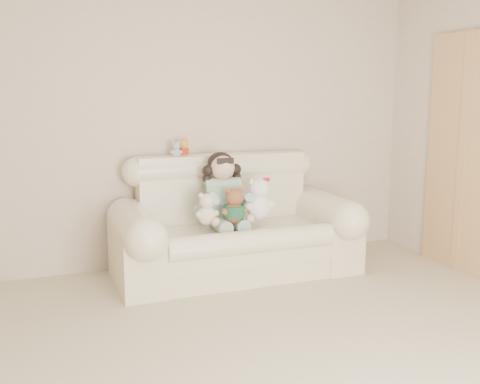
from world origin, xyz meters
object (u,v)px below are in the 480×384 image
(sofa, at_px, (236,217))
(seated_child, at_px, (222,189))
(cream_teddy, at_px, (207,206))
(white_cat, at_px, (259,194))
(brown_teddy, at_px, (234,202))

(sofa, distance_m, seated_child, 0.27)
(sofa, height_order, cream_teddy, sofa)
(seated_child, xyz_separation_m, cream_teddy, (-0.21, -0.20, -0.09))
(sofa, xyz_separation_m, white_cat, (0.17, -0.10, 0.20))
(brown_teddy, height_order, white_cat, white_cat)
(sofa, xyz_separation_m, seated_child, (-0.10, 0.08, 0.24))
(seated_child, xyz_separation_m, white_cat, (0.27, -0.18, -0.03))
(brown_teddy, xyz_separation_m, white_cat, (0.25, 0.06, 0.04))
(brown_teddy, bearing_deg, cream_teddy, 155.98)
(sofa, bearing_deg, seated_child, 140.08)
(brown_teddy, distance_m, cream_teddy, 0.23)
(brown_teddy, bearing_deg, sofa, 50.36)
(seated_child, distance_m, white_cat, 0.32)
(sofa, xyz_separation_m, cream_teddy, (-0.31, -0.12, 0.14))
(white_cat, distance_m, cream_teddy, 0.48)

